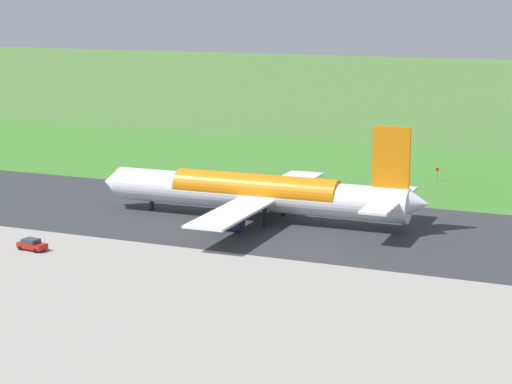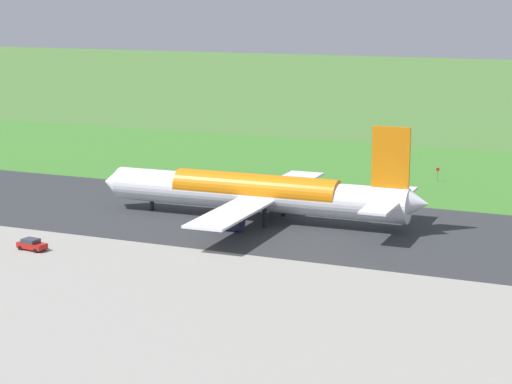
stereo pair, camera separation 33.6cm
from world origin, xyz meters
name	(u,v)px [view 2 (the right image)]	position (x,y,z in m)	size (l,w,h in m)	color
ground_plane	(279,223)	(0.00, 0.00, 0.00)	(800.00, 800.00, 0.00)	#477233
runway_asphalt	(279,222)	(0.00, 0.00, 0.03)	(600.00, 37.93, 0.06)	#2D3033
apron_concrete	(100,326)	(0.00, 50.61, 0.03)	(440.00, 110.00, 0.05)	gray
grass_verge_foreground	(360,175)	(0.00, -42.20, 0.02)	(600.00, 80.00, 0.04)	#3C782B
airliner_main	(258,193)	(3.52, -0.01, 4.35)	(54.05, 44.14, 15.88)	white
service_car_followme	(32,244)	(25.17, 28.42, 0.84)	(4.39, 2.33, 1.62)	#B21914
no_stopping_sign	(438,174)	(-15.14, -41.96, 1.57)	(0.60, 0.10, 2.64)	slate
traffic_cone_orange	(401,174)	(-7.18, -45.45, 0.28)	(0.40, 0.40, 0.55)	orange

